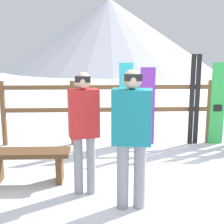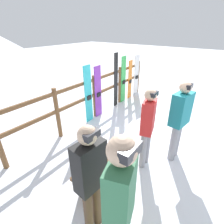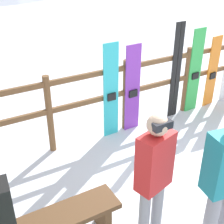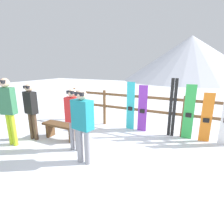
{
  "view_description": "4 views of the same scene",
  "coord_description": "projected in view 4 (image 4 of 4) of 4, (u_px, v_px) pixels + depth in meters",
  "views": [
    {
      "loc": [
        -0.8,
        -3.76,
        1.85
      ],
      "look_at": [
        -0.62,
        0.98,
        0.88
      ],
      "focal_mm": 50.0,
      "sensor_mm": 36.0,
      "label": 1
    },
    {
      "loc": [
        -3.54,
        -1.03,
        2.48
      ],
      "look_at": [
        -0.74,
        0.98,
        0.76
      ],
      "focal_mm": 28.0,
      "sensor_mm": 36.0,
      "label": 2
    },
    {
      "loc": [
        -2.53,
        -1.83,
        2.88
      ],
      "look_at": [
        -0.85,
        1.09,
        1.04
      ],
      "focal_mm": 50.0,
      "sensor_mm": 36.0,
      "label": 3
    },
    {
      "loc": [
        1.66,
        -3.21,
        2.09
      ],
      "look_at": [
        -0.47,
        1.03,
        0.82
      ],
      "focal_mm": 28.0,
      "sensor_mm": 36.0,
      "label": 4
    }
  ],
  "objects": [
    {
      "name": "ski_pair_black",
      "position": [
        172.0,
        108.0,
        5.16
      ],
      "size": [
        0.19,
        0.02,
        1.74
      ],
      "color": "black",
      "rests_on": "ground"
    },
    {
      "name": "bench",
      "position": [
        61.0,
        128.0,
        5.07
      ],
      "size": [
        1.15,
        0.36,
        0.46
      ],
      "color": "brown",
      "rests_on": "ground"
    },
    {
      "name": "person_black",
      "position": [
        31.0,
        107.0,
        4.89
      ],
      "size": [
        0.38,
        0.24,
        1.61
      ],
      "color": "#4C3828",
      "rests_on": "ground"
    },
    {
      "name": "person_teal",
      "position": [
        83.0,
        122.0,
        3.65
      ],
      "size": [
        0.47,
        0.31,
        1.62
      ],
      "color": "gray",
      "rests_on": "ground"
    },
    {
      "name": "mountain_backdrop",
      "position": [
        190.0,
        59.0,
        24.1
      ],
      "size": [
        18.0,
        18.0,
        6.0
      ],
      "color": "silver",
      "rests_on": "ground"
    },
    {
      "name": "snowboard_green",
      "position": [
        189.0,
        112.0,
        4.98
      ],
      "size": [
        0.28,
        0.06,
        1.59
      ],
      "color": "green",
      "rests_on": "ground"
    },
    {
      "name": "snowboard_purple",
      "position": [
        142.0,
        109.0,
        5.59
      ],
      "size": [
        0.29,
        0.06,
        1.5
      ],
      "color": "purple",
      "rests_on": "ground"
    },
    {
      "name": "person_plaid_green",
      "position": [
        8.0,
        106.0,
        4.48
      ],
      "size": [
        0.41,
        0.3,
        1.79
      ],
      "color": "#B7D826",
      "rests_on": "ground"
    },
    {
      "name": "fence",
      "position": [
        140.0,
        108.0,
        5.68
      ],
      "size": [
        5.42,
        0.1,
        1.25
      ],
      "color": "brown",
      "rests_on": "ground"
    },
    {
      "name": "person_red",
      "position": [
        73.0,
        115.0,
        4.24
      ],
      "size": [
        0.4,
        0.28,
        1.57
      ],
      "color": "gray",
      "rests_on": "ground"
    },
    {
      "name": "snowboard_cyan",
      "position": [
        130.0,
        106.0,
        5.75
      ],
      "size": [
        0.27,
        0.06,
        1.59
      ],
      "color": "#2DBFCC",
      "rests_on": "ground"
    },
    {
      "name": "ground_plane",
      "position": [
        110.0,
        159.0,
        4.03
      ],
      "size": [
        40.0,
        40.0,
        0.0
      ],
      "primitive_type": "plane",
      "color": "white"
    },
    {
      "name": "snowboard_orange",
      "position": [
        206.0,
        118.0,
        4.81
      ],
      "size": [
        0.28,
        0.08,
        1.39
      ],
      "color": "orange",
      "rests_on": "ground"
    }
  ]
}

